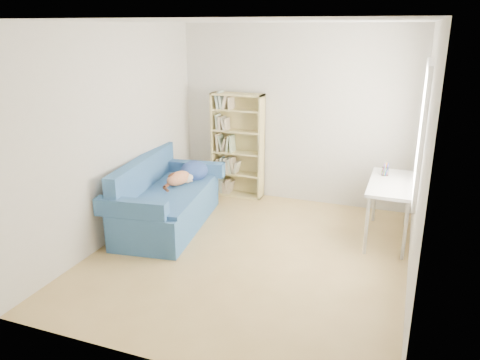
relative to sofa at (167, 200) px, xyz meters
The scene contains 6 objects.
ground 1.45m from the sofa, 18.29° to the right, with size 4.00×4.00×0.00m, color #AD8B4E.
room_shell 1.97m from the sofa, 15.85° to the right, with size 3.54×4.04×2.62m.
sofa is the anchor object (origin of this frame).
bookshelf 1.55m from the sofa, 71.55° to the left, with size 0.80×0.25×1.60m.
desk 2.88m from the sofa, 11.74° to the left, with size 0.52×1.15×0.75m.
pen_cup 2.86m from the sofa, 17.16° to the left, with size 0.09×0.09×0.17m.
Camera 1 is at (1.63, -4.67, 2.55)m, focal length 35.00 mm.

